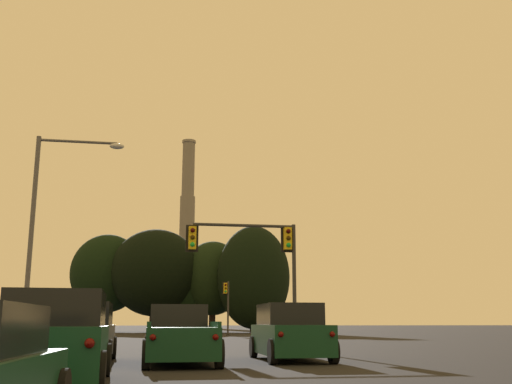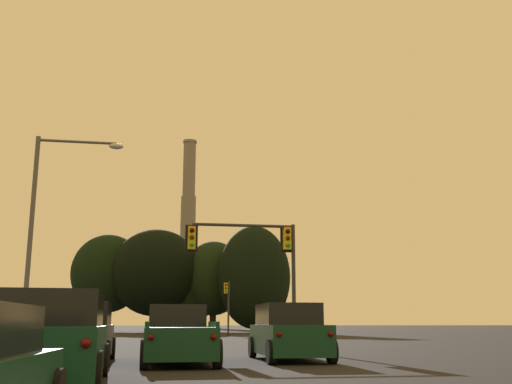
% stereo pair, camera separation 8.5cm
% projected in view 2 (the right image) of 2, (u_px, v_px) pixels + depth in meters
% --- Properties ---
extents(suv_left_lane_front, '(2.19, 4.94, 1.86)m').
position_uv_depth(suv_left_lane_front, '(79.00, 333.00, 18.83)').
color(suv_left_lane_front, '#4C4F54').
rests_on(suv_left_lane_front, ground_plane).
extents(suv_right_lane_front, '(2.18, 4.93, 1.86)m').
position_uv_depth(suv_right_lane_front, '(288.00, 333.00, 20.06)').
color(suv_right_lane_front, '#0F3823').
rests_on(suv_right_lane_front, ground_plane).
extents(suv_left_lane_second, '(2.28, 4.97, 1.86)m').
position_uv_depth(suv_left_lane_second, '(54.00, 339.00, 12.11)').
color(suv_left_lane_second, '#0F3823').
rests_on(suv_left_lane_second, ground_plane).
extents(pickup_truck_center_lane_front, '(2.21, 5.52, 1.82)m').
position_uv_depth(pickup_truck_center_lane_front, '(178.00, 337.00, 18.63)').
color(pickup_truck_center_lane_front, '#0F3823').
rests_on(pickup_truck_center_lane_front, ground_plane).
extents(traffic_light_far_right, '(0.78, 0.50, 5.26)m').
position_uv_depth(traffic_light_far_right, '(227.00, 300.00, 59.09)').
color(traffic_light_far_right, '#2D2D30').
rests_on(traffic_light_far_right, ground_plane).
extents(traffic_light_overhead_right, '(5.24, 0.50, 5.76)m').
position_uv_depth(traffic_light_overhead_right, '(258.00, 253.00, 27.69)').
color(traffic_light_overhead_right, '#2D2D30').
rests_on(traffic_light_overhead_right, ground_plane).
extents(street_lamp, '(3.74, 0.36, 9.16)m').
position_uv_depth(street_lamp, '(46.00, 217.00, 25.40)').
color(street_lamp, '#56565B').
rests_on(street_lamp, ground_plane).
extents(smokestack, '(8.20, 8.20, 55.28)m').
position_uv_depth(smokestack, '(187.00, 251.00, 174.37)').
color(smokestack, slate).
rests_on(smokestack, ground_plane).
extents(treeline_center_left, '(10.14, 9.12, 13.47)m').
position_uv_depth(treeline_center_left, '(108.00, 273.00, 83.71)').
color(treeline_center_left, black).
rests_on(treeline_center_left, ground_plane).
extents(treeline_right_mid, '(8.98, 8.08, 11.28)m').
position_uv_depth(treeline_right_mid, '(188.00, 287.00, 83.63)').
color(treeline_right_mid, black).
rests_on(treeline_right_mid, ground_plane).
extents(treeline_left_mid, '(9.54, 8.59, 13.87)m').
position_uv_depth(treeline_left_mid, '(254.00, 277.00, 78.61)').
color(treeline_left_mid, black).
rests_on(treeline_left_mid, ground_plane).
extents(treeline_far_left, '(8.84, 7.96, 12.39)m').
position_uv_depth(treeline_far_left, '(213.00, 278.00, 82.83)').
color(treeline_far_left, black).
rests_on(treeline_far_left, ground_plane).
extents(treeline_far_right, '(12.39, 11.15, 13.96)m').
position_uv_depth(treeline_far_right, '(156.00, 273.00, 82.25)').
color(treeline_far_right, black).
rests_on(treeline_far_right, ground_plane).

